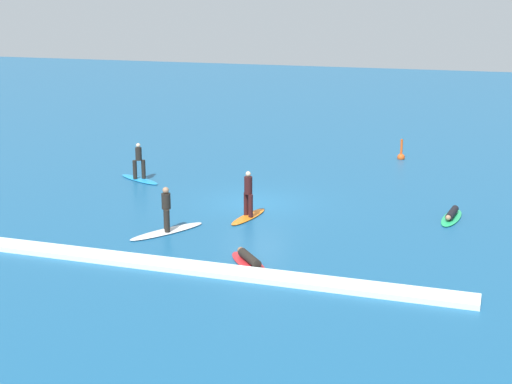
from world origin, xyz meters
TOP-DOWN VIEW (x-y plane):
  - ground_plane at (0.00, 0.00)m, footprint 120.00×120.00m
  - surfer_on_orange_board at (0.35, -2.04)m, footprint 0.97×2.59m
  - surfer_on_green_board at (7.99, 0.31)m, footprint 0.93×2.61m
  - surfer_on_blue_board at (-6.51, 2.12)m, footprint 2.73×1.84m
  - surfer_on_white_board at (-1.91, -4.74)m, footprint 2.18×3.11m
  - surfer_on_red_board at (2.05, -6.99)m, footprint 2.14×2.30m
  - marker_buoy at (4.65, 10.64)m, footprint 0.40×0.40m
  - wave_crest at (0.00, -8.06)m, footprint 18.76×0.90m

SIDE VIEW (x-z plane):
  - ground_plane at x=0.00m, z-range 0.00..0.00m
  - wave_crest at x=0.00m, z-range 0.00..0.18m
  - surfer_on_green_board at x=7.99m, z-range -0.06..0.31m
  - surfer_on_red_board at x=2.05m, z-range -0.06..0.32m
  - marker_buoy at x=4.65m, z-range -0.40..0.78m
  - surfer_on_white_board at x=-1.91m, z-range -0.42..1.31m
  - surfer_on_blue_board at x=-6.51m, z-range -0.43..1.36m
  - surfer_on_orange_board at x=0.35m, z-range -0.35..1.53m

